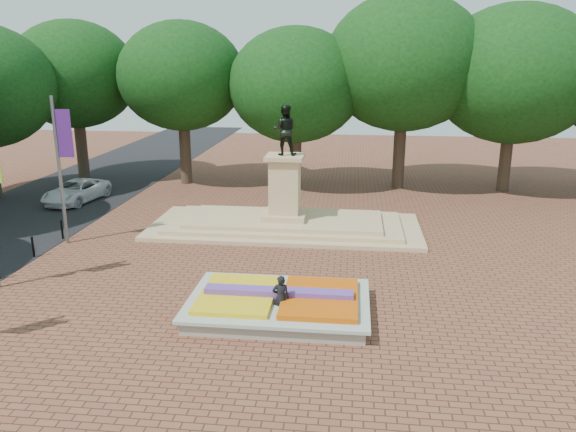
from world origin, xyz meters
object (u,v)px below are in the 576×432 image
object	(u,v)px
pedestrian	(281,298)
flower_bed	(279,303)
monument	(285,212)
van	(76,191)

from	to	relation	value
pedestrian	flower_bed	bearing A→B (deg)	-80.12
flower_bed	pedestrian	size ratio (longest dim) A/B	3.90
flower_bed	pedestrian	distance (m)	0.65
flower_bed	pedestrian	xyz separation A→B (m)	(0.11, -0.47, 0.43)
flower_bed	monument	world-z (taller)	monument
flower_bed	monument	bearing A→B (deg)	95.87
monument	pedestrian	world-z (taller)	monument
van	pedestrian	distance (m)	20.65
pedestrian	monument	bearing A→B (deg)	-87.34
flower_bed	monument	distance (m)	10.07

